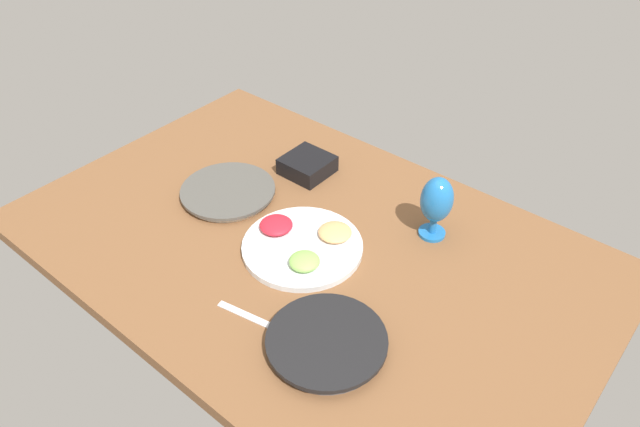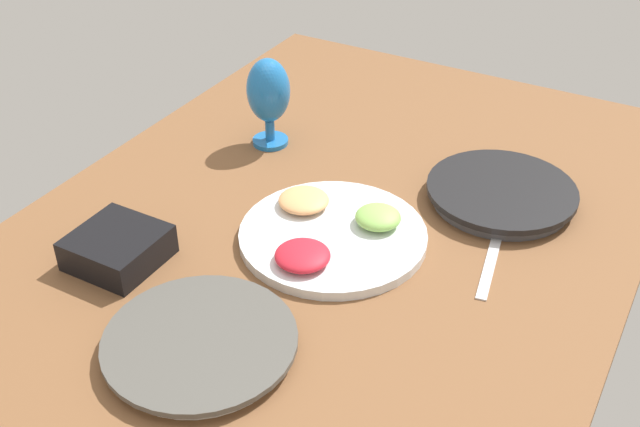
% 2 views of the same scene
% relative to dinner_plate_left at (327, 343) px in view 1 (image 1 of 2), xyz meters
% --- Properties ---
extents(ground_plane, '(1.60, 1.04, 0.04)m').
position_rel_dinner_plate_left_xyz_m(ground_plane, '(0.27, -0.24, -0.04)').
color(ground_plane, brown).
extents(dinner_plate_left, '(0.28, 0.28, 0.03)m').
position_rel_dinner_plate_left_xyz_m(dinner_plate_left, '(0.00, 0.00, 0.00)').
color(dinner_plate_left, '#4C4C51').
rests_on(dinner_plate_left, ground_plane).
extents(dinner_plate_right, '(0.29, 0.29, 0.02)m').
position_rel_dinner_plate_left_xyz_m(dinner_plate_right, '(0.59, -0.26, -0.00)').
color(dinner_plate_right, silver).
rests_on(dinner_plate_right, ground_plane).
extents(fruit_platter, '(0.33, 0.33, 0.05)m').
position_rel_dinner_plate_left_xyz_m(fruit_platter, '(0.26, -0.22, -0.00)').
color(fruit_platter, silver).
rests_on(fruit_platter, ground_plane).
extents(hurricane_glass_blue, '(0.09, 0.09, 0.19)m').
position_rel_dinner_plate_left_xyz_m(hurricane_glass_blue, '(0.02, -0.50, 0.10)').
color(hurricane_glass_blue, '#1F6AB3').
rests_on(hurricane_glass_blue, ground_plane).
extents(square_bowl_black, '(0.14, 0.14, 0.05)m').
position_rel_dinner_plate_left_xyz_m(square_bowl_black, '(0.49, -0.50, 0.01)').
color(square_bowl_black, black).
rests_on(square_bowl_black, ground_plane).
extents(fork_by_left_plate, '(0.18, 0.05, 0.01)m').
position_rel_dinner_plate_left_xyz_m(fork_by_left_plate, '(0.20, 0.05, -0.01)').
color(fork_by_left_plate, silver).
rests_on(fork_by_left_plate, ground_plane).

